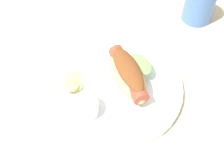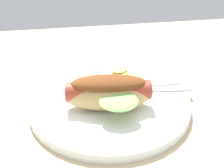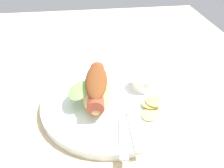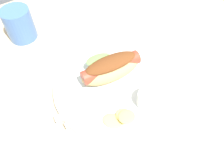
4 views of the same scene
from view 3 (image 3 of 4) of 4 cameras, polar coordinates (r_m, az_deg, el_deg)
name	(u,v)px [view 3 (image 3 of 4)]	position (r cm, az deg, el deg)	size (l,w,h in cm)	color
ground_plane	(98,108)	(50.09, -3.53, -5.74)	(120.00, 90.00, 1.80)	tan
plate	(109,102)	(48.68, -0.80, -4.47)	(27.50, 27.50, 1.60)	white
hot_dog	(95,88)	(46.39, -4.09, -1.06)	(14.56, 9.36, 5.64)	tan
sauce_ramekin	(145,82)	(50.98, 7.94, 0.52)	(5.23, 5.23, 2.95)	white
fork	(132,122)	(43.28, 4.80, -9.18)	(14.48, 1.49, 0.40)	silver
knife	(123,128)	(42.18, 2.66, -10.63)	(13.48, 1.40, 0.36)	silver
chips_pile	(152,107)	(46.00, 9.72, -5.48)	(7.31, 6.28, 1.91)	#DDC668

